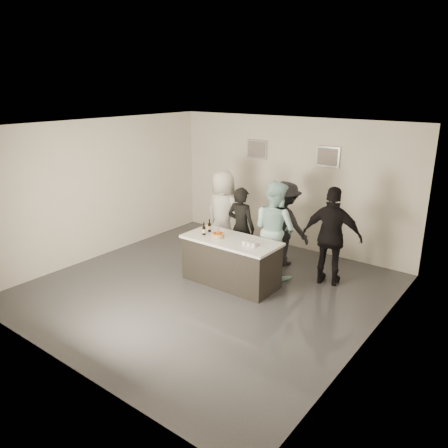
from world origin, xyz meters
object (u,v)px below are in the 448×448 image
at_px(cake, 218,236).
at_px(person_guest_right, 332,237).
at_px(bar_counter, 231,261).
at_px(person_main_black, 241,228).
at_px(person_guest_back, 284,224).
at_px(person_main_blue, 275,229).
at_px(beer_bottle_a, 209,225).
at_px(person_guest_left, 223,213).
at_px(beer_bottle_b, 204,229).

bearing_deg(cake, person_guest_right, 34.91).
bearing_deg(bar_counter, person_main_black, 112.50).
bearing_deg(person_guest_back, bar_counter, 86.02).
bearing_deg(person_main_blue, person_guest_back, -63.45).
distance_m(beer_bottle_a, person_guest_back, 1.65).
relative_size(bar_counter, cake, 7.91).
bearing_deg(cake, person_guest_left, 123.80).
bearing_deg(person_main_blue, bar_counter, 77.54).
distance_m(cake, person_main_blue, 1.16).
height_order(beer_bottle_b, person_guest_left, person_guest_left).
relative_size(person_guest_left, person_guest_right, 1.00).
bearing_deg(cake, person_main_blue, 53.94).
xyz_separation_m(beer_bottle_a, person_guest_back, (0.91, 1.37, -0.14)).
distance_m(cake, person_guest_back, 1.64).
bearing_deg(person_guest_back, person_guest_right, 172.99).
distance_m(bar_counter, cake, 0.55).
height_order(beer_bottle_a, person_guest_back, person_guest_back).
xyz_separation_m(cake, beer_bottle_b, (-0.31, -0.05, 0.09)).
bearing_deg(beer_bottle_b, person_guest_left, 111.67).
height_order(beer_bottle_b, person_main_blue, person_main_blue).
xyz_separation_m(beer_bottle_b, person_guest_back, (0.86, 1.59, -0.14)).
relative_size(cake, person_main_black, 0.14).
distance_m(bar_counter, beer_bottle_a, 0.84).
bearing_deg(person_guest_back, cake, 78.34).
bearing_deg(person_guest_left, person_guest_back, -158.89).
relative_size(cake, beer_bottle_b, 0.90).
bearing_deg(person_guest_left, cake, 130.79).
bearing_deg(beer_bottle_b, bar_counter, 13.22).
xyz_separation_m(beer_bottle_b, person_main_black, (0.22, 0.92, -0.18)).
distance_m(cake, person_guest_right, 2.14).
distance_m(cake, person_main_black, 0.89).
bearing_deg(beer_bottle_a, person_guest_left, 113.80).
bearing_deg(cake, beer_bottle_b, -171.64).
height_order(bar_counter, person_guest_right, person_guest_right).
bearing_deg(person_main_blue, person_main_black, 19.05).
bearing_deg(person_main_blue, person_guest_right, -150.18).
xyz_separation_m(bar_counter, person_main_black, (-0.33, 0.80, 0.40)).
xyz_separation_m(person_main_blue, person_guest_left, (-1.49, 0.27, -0.01)).
height_order(beer_bottle_b, person_guest_back, person_guest_back).
bearing_deg(person_guest_right, cake, 22.47).
relative_size(cake, person_main_blue, 0.12).
relative_size(person_main_black, person_guest_left, 0.89).
height_order(beer_bottle_a, person_main_black, person_main_black).
height_order(cake, person_guest_left, person_guest_left).
height_order(bar_counter, beer_bottle_a, beer_bottle_a).
distance_m(bar_counter, person_main_blue, 1.09).
bearing_deg(beer_bottle_a, person_guest_right, 26.39).
relative_size(bar_counter, person_guest_back, 1.04).
xyz_separation_m(person_main_black, person_guest_right, (1.84, 0.34, 0.10)).
height_order(person_main_black, person_guest_right, person_guest_right).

